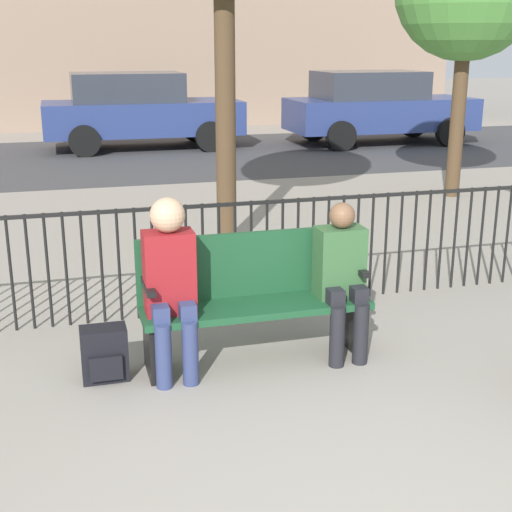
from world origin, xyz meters
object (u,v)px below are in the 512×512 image
park_bench (253,294)px  parked_car_2 (377,106)px  seated_person_0 (170,278)px  parked_car_0 (138,110)px  seated_person_1 (342,273)px  backpack (104,354)px

park_bench → parked_car_2: parked_car_2 is taller
seated_person_0 → parked_car_0: size_ratio=0.30×
seated_person_1 → parked_car_2: bearing=64.0°
seated_person_0 → parked_car_0: 11.25m
backpack → parked_car_0: parked_car_0 is taller
seated_person_0 → backpack: seated_person_0 is taller
seated_person_0 → seated_person_1: size_ratio=1.09×
park_bench → seated_person_1: bearing=-11.8°
backpack → parked_car_0: bearing=82.1°
parked_car_0 → parked_car_2: bearing=-6.8°
seated_person_0 → parked_car_2: size_ratio=0.30×
parked_car_2 → park_bench: bearing=-119.0°
park_bench → seated_person_0: size_ratio=1.30×
seated_person_0 → seated_person_1: 1.24m
backpack → parked_car_2: size_ratio=0.09×
seated_person_1 → parked_car_0: size_ratio=0.27×
seated_person_1 → parked_car_2: parked_car_2 is taller
seated_person_0 → backpack: size_ratio=3.33×
parked_car_2 → seated_person_0: bearing=-121.2°
seated_person_1 → seated_person_0: bearing=179.7°
seated_person_1 → parked_car_0: bearing=90.8°
parked_car_0 → parked_car_2: (5.31, -0.63, 0.00)m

